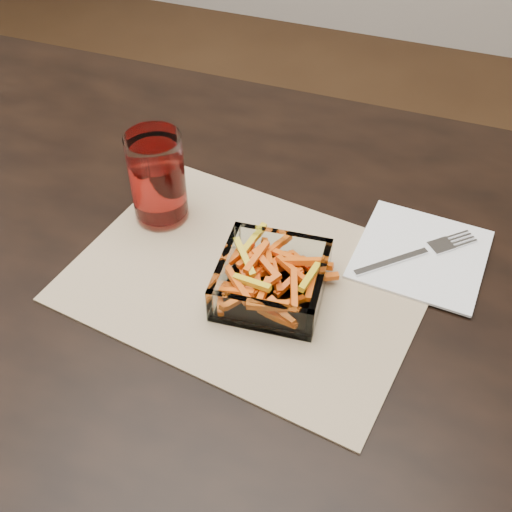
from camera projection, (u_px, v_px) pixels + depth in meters
The scene contains 6 objects.
dining_table at pixel (160, 280), 0.97m from camera, with size 1.60×0.90×0.75m.
placemat at pixel (248, 278), 0.85m from camera, with size 0.45×0.33×0.00m, color tan.
glass_bowl at pixel (271, 282), 0.82m from camera, with size 0.14×0.14×0.05m.
tumbler at pixel (158, 181), 0.89m from camera, with size 0.08×0.08×0.14m.
napkin at pixel (421, 254), 0.88m from camera, with size 0.17×0.17×0.00m, color white.
fork at pixel (420, 253), 0.87m from camera, with size 0.15×0.14×0.00m.
Camera 1 is at (0.36, -0.57, 1.38)m, focal length 45.00 mm.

